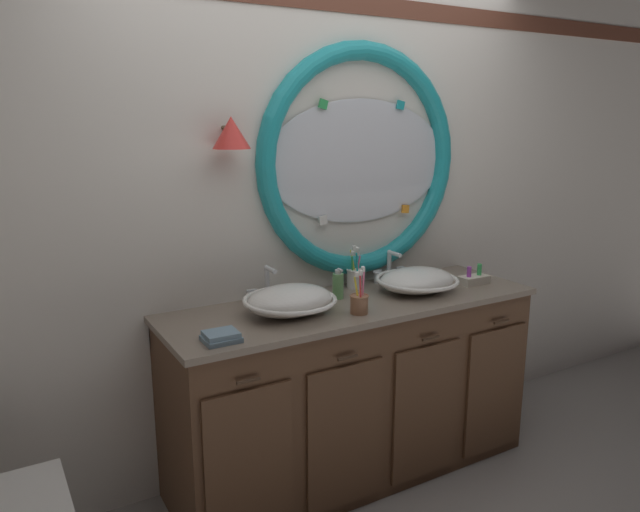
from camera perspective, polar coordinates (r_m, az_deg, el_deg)
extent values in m
plane|color=gray|center=(3.11, 5.54, -21.93)|extent=(14.00, 14.00, 0.00)
cube|color=silver|center=(3.09, -0.35, 4.06)|extent=(6.40, 0.08, 2.60)
cube|color=brown|center=(3.06, 0.07, 23.18)|extent=(6.27, 0.01, 0.09)
ellipsoid|color=silver|center=(3.13, 3.92, 8.97)|extent=(1.09, 0.02, 0.63)
torus|color=teal|center=(3.13, 3.97, 8.96)|extent=(1.19, 0.10, 1.19)
cube|color=yellow|center=(3.46, 11.62, 8.72)|extent=(0.04, 0.01, 0.04)
cube|color=teal|center=(3.25, 7.67, 14.05)|extent=(0.05, 0.01, 0.05)
cube|color=green|center=(2.99, 0.29, 14.26)|extent=(0.05, 0.01, 0.05)
cube|color=yellow|center=(2.85, -5.12, 9.29)|extent=(0.05, 0.01, 0.05)
cube|color=silver|center=(3.03, 0.30, 3.44)|extent=(0.05, 0.01, 0.05)
cube|color=orange|center=(3.32, 8.13, 4.46)|extent=(0.05, 0.01, 0.05)
cylinder|color=#4C3823|center=(2.75, -8.86, 11.97)|extent=(0.02, 0.09, 0.02)
cone|color=red|center=(2.70, -8.44, 11.54)|extent=(0.17, 0.17, 0.14)
cube|color=brown|center=(3.09, 3.12, -12.67)|extent=(1.85, 0.57, 0.88)
cube|color=gray|center=(2.92, 3.23, -4.56)|extent=(1.88, 0.60, 0.03)
cube|color=gray|center=(3.16, 0.48, -4.57)|extent=(1.85, 0.02, 0.11)
cube|color=brown|center=(2.60, -6.69, -19.26)|extent=(0.39, 0.02, 0.67)
cylinder|color=#422D1E|center=(2.40, -6.82, -11.71)|extent=(0.10, 0.01, 0.01)
cube|color=brown|center=(2.78, 2.43, -16.80)|extent=(0.39, 0.02, 0.67)
cylinder|color=#422D1E|center=(2.60, 2.66, -9.63)|extent=(0.10, 0.01, 0.01)
cube|color=brown|center=(3.03, 10.05, -14.38)|extent=(0.39, 0.02, 0.67)
cylinder|color=#422D1E|center=(2.86, 10.50, -7.69)|extent=(0.10, 0.01, 0.01)
cube|color=brown|center=(3.32, 16.29, -12.16)|extent=(0.39, 0.02, 0.67)
cylinder|color=#422D1E|center=(3.17, 16.89, -5.99)|extent=(0.10, 0.01, 0.01)
ellipsoid|color=white|center=(2.70, -2.88, -4.24)|extent=(0.41, 0.30, 0.13)
torus|color=white|center=(2.69, -2.88, -4.17)|extent=(0.43, 0.43, 0.02)
cylinder|color=silver|center=(2.69, -2.88, -4.17)|extent=(0.03, 0.03, 0.01)
ellipsoid|color=white|center=(3.09, 9.22, -2.29)|extent=(0.40, 0.32, 0.12)
torus|color=white|center=(3.09, 9.22, -2.24)|extent=(0.42, 0.42, 0.02)
cylinder|color=silver|center=(3.09, 9.22, -2.24)|extent=(0.03, 0.03, 0.01)
cylinder|color=silver|center=(2.92, -5.04, -4.10)|extent=(0.05, 0.05, 0.02)
cylinder|color=silver|center=(2.89, -5.07, -2.53)|extent=(0.02, 0.02, 0.15)
sphere|color=silver|center=(2.88, -5.10, -1.12)|extent=(0.03, 0.03, 0.03)
cylinder|color=silver|center=(2.84, -4.71, -1.31)|extent=(0.02, 0.09, 0.02)
cylinder|color=silver|center=(2.88, -6.51, -3.95)|extent=(0.04, 0.04, 0.06)
cylinder|color=silver|center=(2.95, -3.61, -3.50)|extent=(0.04, 0.04, 0.06)
cube|color=silver|center=(2.87, -6.53, -3.30)|extent=(0.05, 0.01, 0.01)
cube|color=silver|center=(2.94, -3.62, -2.87)|extent=(0.05, 0.01, 0.01)
cylinder|color=silver|center=(3.28, 6.55, -2.20)|extent=(0.05, 0.05, 0.02)
cylinder|color=silver|center=(3.26, 6.59, -0.84)|extent=(0.02, 0.02, 0.14)
sphere|color=silver|center=(3.24, 6.62, 0.36)|extent=(0.03, 0.03, 0.03)
cylinder|color=silver|center=(3.21, 7.13, 0.20)|extent=(0.02, 0.10, 0.02)
cylinder|color=silver|center=(3.23, 5.47, -2.04)|extent=(0.04, 0.04, 0.06)
cylinder|color=silver|center=(3.32, 7.62, -1.69)|extent=(0.04, 0.04, 0.06)
cube|color=silver|center=(3.22, 5.49, -1.46)|extent=(0.05, 0.01, 0.01)
cube|color=silver|center=(3.31, 7.64, -1.12)|extent=(0.05, 0.01, 0.01)
cylinder|color=#996647|center=(2.72, 3.75, -4.64)|extent=(0.08, 0.08, 0.08)
torus|color=#996647|center=(2.71, 3.76, -3.81)|extent=(0.09, 0.09, 0.01)
cylinder|color=pink|center=(2.72, 4.10, -3.32)|extent=(0.02, 0.02, 0.18)
cube|color=white|center=(2.69, 4.13, -1.24)|extent=(0.02, 0.02, 0.02)
cylinder|color=yellow|center=(2.71, 3.56, -3.62)|extent=(0.02, 0.03, 0.16)
cube|color=white|center=(2.69, 3.59, -1.79)|extent=(0.02, 0.02, 0.03)
cylinder|color=#E0383D|center=(2.69, 3.88, -3.63)|extent=(0.02, 0.01, 0.17)
cube|color=white|center=(2.66, 3.91, -1.61)|extent=(0.02, 0.02, 0.02)
cylinder|color=white|center=(3.13, 3.29, -2.19)|extent=(0.08, 0.08, 0.10)
torus|color=white|center=(3.11, 3.31, -1.34)|extent=(0.09, 0.09, 0.01)
cylinder|color=pink|center=(3.12, 3.58, -1.39)|extent=(0.03, 0.03, 0.16)
cube|color=white|center=(3.10, 3.60, 0.24)|extent=(0.02, 0.02, 0.03)
cylinder|color=yellow|center=(3.12, 3.24, -1.09)|extent=(0.04, 0.02, 0.19)
cube|color=white|center=(3.10, 3.26, 0.79)|extent=(0.02, 0.02, 0.03)
cylinder|color=green|center=(3.11, 3.10, -1.40)|extent=(0.03, 0.04, 0.16)
cube|color=white|center=(3.09, 3.12, 0.26)|extent=(0.02, 0.03, 0.03)
cylinder|color=#19ADB2|center=(3.09, 3.56, -1.26)|extent=(0.04, 0.04, 0.18)
cube|color=white|center=(3.07, 3.59, 0.62)|extent=(0.02, 0.03, 0.03)
cylinder|color=#6BAD66|center=(2.94, 1.73, -2.88)|extent=(0.05, 0.05, 0.12)
cylinder|color=silver|center=(2.92, 1.74, -1.51)|extent=(0.03, 0.03, 0.02)
cylinder|color=silver|center=(2.90, 1.93, -1.32)|extent=(0.01, 0.04, 0.01)
cube|color=#7593A8|center=(2.43, -9.39, -7.80)|extent=(0.14, 0.12, 0.02)
cube|color=#7593A8|center=(2.42, -9.41, -7.35)|extent=(0.13, 0.11, 0.02)
cube|color=beige|center=(3.30, 14.43, -2.21)|extent=(0.16, 0.08, 0.04)
cylinder|color=purple|center=(3.27, 14.01, -1.47)|extent=(0.02, 0.02, 0.05)
cylinder|color=green|center=(3.32, 14.94, -1.25)|extent=(0.02, 0.02, 0.06)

